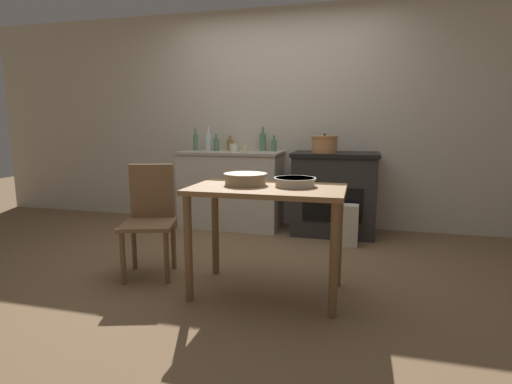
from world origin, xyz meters
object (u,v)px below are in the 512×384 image
at_px(bottle_mid_left, 263,142).
at_px(bottle_center, 274,145).
at_px(stove, 334,193).
at_px(bottle_left, 230,145).
at_px(bottle_center_right, 216,144).
at_px(cup_right, 234,148).
at_px(bottle_center_left, 208,141).
at_px(flour_sack, 346,225).
at_px(chair, 150,217).
at_px(cup_mid_right, 245,149).
at_px(mixing_bowl_large, 245,178).
at_px(mixing_bowl_small, 295,181).
at_px(work_table, 267,205).
at_px(bottle_far_left, 196,142).
at_px(stock_pot, 324,144).

height_order(bottle_mid_left, bottle_center, bottle_mid_left).
distance_m(stove, bottle_left, 1.39).
xyz_separation_m(bottle_center, bottle_center_right, (-0.68, -0.10, 0.00)).
bearing_deg(cup_right, bottle_center_left, 152.32).
bearing_deg(flour_sack, bottle_mid_left, 148.34).
bearing_deg(chair, bottle_left, 69.97).
distance_m(bottle_left, bottle_center_right, 0.17).
bearing_deg(bottle_center_left, cup_mid_right, -25.57).
bearing_deg(mixing_bowl_large, bottle_left, 111.37).
distance_m(mixing_bowl_small, bottle_left, 2.17).
bearing_deg(bottle_center, work_table, -79.22).
bearing_deg(bottle_center, mixing_bowl_small, -73.46).
relative_size(mixing_bowl_large, bottle_center, 1.69).
distance_m(chair, bottle_center_right, 1.77).
bearing_deg(bottle_center, chair, -109.56).
distance_m(bottle_center_right, cup_mid_right, 0.47).
height_order(mixing_bowl_small, bottle_center_right, bottle_center_right).
height_order(bottle_center_left, bottle_center_right, bottle_center_left).
xyz_separation_m(chair, mixing_bowl_large, (0.83, -0.09, 0.35)).
relative_size(bottle_center, cup_right, 2.01).
xyz_separation_m(work_table, mixing_bowl_small, (0.18, 0.08, 0.16)).
distance_m(work_table, mixing_bowl_small, 0.26).
bearing_deg(mixing_bowl_small, bottle_far_left, 130.44).
height_order(flour_sack, bottle_center_left, bottle_center_left).
bearing_deg(bottle_center_right, bottle_left, 37.99).
height_order(work_table, chair, chair).
bearing_deg(bottle_center_left, flour_sack, -18.34).
xyz_separation_m(work_table, bottle_center_right, (-1.05, 1.84, 0.32)).
bearing_deg(bottle_center, bottle_far_left, -174.28).
bearing_deg(work_table, bottle_far_left, 125.56).
xyz_separation_m(bottle_left, bottle_center_right, (-0.14, -0.11, 0.01)).
height_order(bottle_far_left, bottle_center_left, bottle_center_left).
bearing_deg(chair, mixing_bowl_large, -23.27).
bearing_deg(work_table, bottle_left, 115.11).
height_order(stock_pot, mixing_bowl_large, stock_pot).
relative_size(bottle_left, bottle_center_left, 0.62).
height_order(bottle_center, bottle_center_right, bottle_center_right).
distance_m(stove, flour_sack, 0.53).
bearing_deg(bottle_center_left, stove, -4.50).
bearing_deg(stock_pot, work_table, -98.07).
bearing_deg(bottle_far_left, stock_pot, -5.52).
relative_size(work_table, mixing_bowl_small, 3.63).
relative_size(bottle_center_right, cup_right, 2.11).
xyz_separation_m(flour_sack, mixing_bowl_large, (-0.69, -1.27, 0.62)).
distance_m(bottle_far_left, cup_right, 0.57).
distance_m(mixing_bowl_small, bottle_far_left, 2.33).
height_order(chair, bottle_mid_left, bottle_mid_left).
xyz_separation_m(chair, cup_mid_right, (0.37, 1.48, 0.47)).
xyz_separation_m(mixing_bowl_large, mixing_bowl_small, (0.36, 0.02, -0.01)).
relative_size(bottle_left, cup_right, 1.92).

